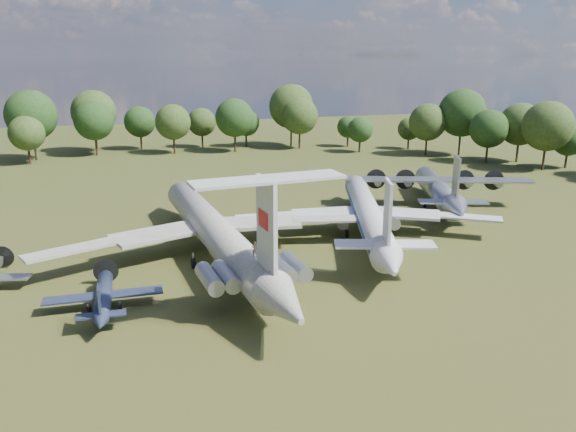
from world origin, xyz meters
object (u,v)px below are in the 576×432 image
object	(u,v)px
small_prop_west	(104,299)
tu104_jet	(368,219)
person_on_il62	(255,249)
an12_transport	(438,193)
il62_airliner	(215,238)

from	to	relation	value
small_prop_west	tu104_jet	bearing A→B (deg)	23.94
small_prop_west	person_on_il62	world-z (taller)	person_on_il62
person_on_il62	tu104_jet	bearing A→B (deg)	-135.37
an12_transport	person_on_il62	distance (m)	48.20
il62_airliner	person_on_il62	distance (m)	15.80
il62_airliner	tu104_jet	bearing A→B (deg)	3.17
tu104_jet	small_prop_west	distance (m)	37.54
tu104_jet	small_prop_west	xyz separation A→B (m)	(-34.86, -13.86, -1.28)
il62_airliner	person_on_il62	xyz separation A→B (m)	(1.13, -15.36, 3.54)
il62_airliner	person_on_il62	bearing A→B (deg)	-90.00
an12_transport	small_prop_west	size ratio (longest dim) A/B	2.19
an12_transport	tu104_jet	bearing A→B (deg)	-128.27
il62_airliner	an12_transport	xyz separation A→B (m)	(39.52, 13.50, -0.51)
tu104_jet	an12_transport	bearing A→B (deg)	49.87
tu104_jet	il62_airliner	bearing A→B (deg)	-153.80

